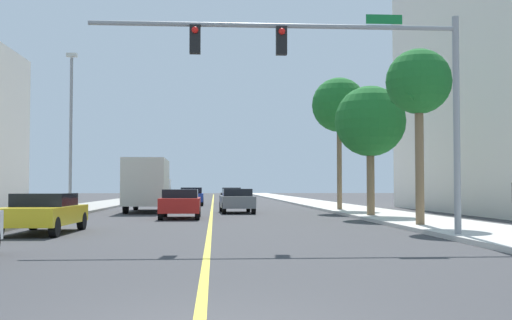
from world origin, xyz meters
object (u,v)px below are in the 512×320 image
object	(u,v)px
car_yellow	(44,212)
car_gray	(237,200)
palm_near	(419,84)
car_red	(181,203)
traffic_signal_mast	(345,70)
car_black	(231,195)
car_blue	(192,196)
palm_far	(339,106)
street_lamp	(71,125)
palm_mid	(370,122)
delivery_truck	(148,184)

from	to	relation	value
car_yellow	car_gray	bearing A→B (deg)	-112.00
palm_near	car_red	bearing A→B (deg)	139.35
car_gray	palm_near	bearing A→B (deg)	-68.16
palm_near	car_yellow	world-z (taller)	palm_near
traffic_signal_mast	car_red	size ratio (longest dim) A/B	2.62
palm_near	car_yellow	bearing A→B (deg)	-173.44
traffic_signal_mast	car_gray	bearing A→B (deg)	97.65
traffic_signal_mast	car_black	size ratio (longest dim) A/B	2.85
car_blue	car_yellow	bearing A→B (deg)	-97.86
palm_far	car_black	distance (m)	21.06
street_lamp	car_yellow	distance (m)	13.58
traffic_signal_mast	car_blue	bearing A→B (deg)	99.75
palm_far	palm_near	bearing A→B (deg)	-90.35
traffic_signal_mast	palm_near	xyz separation A→B (m)	(3.79, 4.67, 0.37)
traffic_signal_mast	car_yellow	world-z (taller)	traffic_signal_mast
car_red	palm_mid	bearing A→B (deg)	-1.33
palm_far	delivery_truck	size ratio (longest dim) A/B	1.00
street_lamp	car_blue	xyz separation A→B (m)	(5.84, 17.45, -4.11)
traffic_signal_mast	palm_near	size ratio (longest dim) A/B	1.68
traffic_signal_mast	car_red	world-z (taller)	traffic_signal_mast
palm_near	car_gray	distance (m)	16.32
palm_far	car_gray	size ratio (longest dim) A/B	1.81
car_gray	delivery_truck	size ratio (longest dim) A/B	0.55
car_yellow	car_red	xyz separation A→B (m)	(4.05, 9.53, 0.05)
car_yellow	street_lamp	bearing A→B (deg)	-79.19
car_yellow	car_red	size ratio (longest dim) A/B	1.09
delivery_truck	palm_near	bearing A→B (deg)	-54.74
palm_mid	street_lamp	bearing A→B (deg)	167.71
car_red	car_blue	bearing A→B (deg)	90.03
street_lamp	palm_mid	xyz separation A→B (m)	(15.47, -3.37, -0.09)
car_red	delivery_truck	xyz separation A→B (m)	(-2.43, 7.97, 0.93)
palm_far	delivery_truck	bearing A→B (deg)	178.84
palm_near	car_gray	xyz separation A→B (m)	(-6.33, 14.30, -4.67)
traffic_signal_mast	palm_mid	distance (m)	13.13
palm_mid	car_blue	distance (m)	23.28
street_lamp	car_gray	xyz separation A→B (m)	(9.03, 3.07, -4.13)
street_lamp	car_red	world-z (taller)	street_lamp
street_lamp	palm_mid	bearing A→B (deg)	-12.29
palm_mid	car_gray	bearing A→B (deg)	135.02
palm_mid	car_gray	world-z (taller)	palm_mid
palm_mid	car_black	xyz separation A→B (m)	(-6.23, 27.11, -4.04)
street_lamp	car_black	distance (m)	25.80
palm_near	palm_far	distance (m)	15.77
palm_far	car_yellow	world-z (taller)	palm_far
palm_mid	car_yellow	xyz separation A→B (m)	(-13.47, -9.40, -4.08)
palm_far	car_gray	distance (m)	8.82
car_gray	car_black	bearing A→B (deg)	87.37
street_lamp	delivery_truck	world-z (taller)	street_lamp
street_lamp	delivery_truck	distance (m)	6.75
car_yellow	delivery_truck	world-z (taller)	delivery_truck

